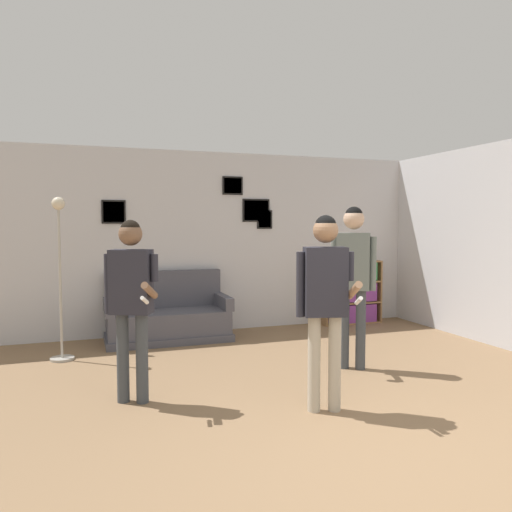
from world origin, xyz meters
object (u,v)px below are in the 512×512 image
floor_lamp (60,270)px  bottle_on_floor (144,348)px  couch (168,318)px  person_player_foreground_center (325,291)px  drinking_cup (349,258)px  person_watcher_holding_cup (353,268)px  person_player_foreground_left (131,291)px  bookshelf (350,292)px

floor_lamp → bottle_on_floor: floor_lamp is taller
couch → person_player_foreground_center: 3.33m
person_player_foreground_center → drinking_cup: 3.95m
person_watcher_holding_cup → bottle_on_floor: 2.73m
person_watcher_holding_cup → bottle_on_floor: person_watcher_holding_cup is taller
person_watcher_holding_cup → person_player_foreground_center: bearing=-130.2°
floor_lamp → person_watcher_holding_cup: (3.09, -1.46, 0.05)m
person_player_foreground_left → couch: bearing=73.5°
person_player_foreground_center → bottle_on_floor: (-1.27, 2.37, -0.96)m
bookshelf → floor_lamp: floor_lamp is taller
couch → person_player_foreground_left: bearing=-106.5°
person_watcher_holding_cup → bottle_on_floor: (-2.14, 1.33, -1.04)m
floor_lamp → person_watcher_holding_cup: size_ratio=1.07×
bookshelf → person_watcher_holding_cup: bearing=-119.5°
couch → bottle_on_floor: bearing=-118.8°
couch → drinking_cup: (2.99, 0.19, 0.77)m
person_watcher_holding_cup → drinking_cup: (1.26, 2.28, -0.06)m
bookshelf → floor_lamp: bearing=-169.3°
person_player_foreground_left → drinking_cup: size_ratio=17.15×
floor_lamp → person_player_foreground_center: floor_lamp is taller
couch → floor_lamp: (-1.36, -0.63, 0.78)m
floor_lamp → bookshelf: bearing=10.7°
couch → bookshelf: 3.03m
person_player_foreground_center → drinking_cup: (2.14, 3.32, 0.03)m
bookshelf → person_player_foreground_left: (-3.72, -2.56, 0.51)m
person_player_foreground_center → bottle_on_floor: 2.85m
person_player_foreground_left → bottle_on_floor: 1.88m
couch → floor_lamp: bearing=-155.0°
person_player_foreground_left → person_watcher_holding_cup: (2.43, 0.28, 0.11)m
person_player_foreground_left → bottle_on_floor: (0.28, 1.61, -0.93)m
bookshelf → person_watcher_holding_cup: (-1.29, -2.28, 0.62)m
floor_lamp → person_watcher_holding_cup: bearing=-25.3°
couch → person_watcher_holding_cup: 2.84m
person_player_foreground_left → bottle_on_floor: person_player_foreground_left is taller
bottle_on_floor → person_watcher_holding_cup: bearing=-31.9°
person_player_foreground_left → drinking_cup: (3.69, 2.56, 0.05)m
bookshelf → floor_lamp: 4.49m
couch → person_player_foreground_center: size_ratio=1.00×
bookshelf → floor_lamp: (-4.38, -0.83, 0.57)m
couch → person_player_foreground_left: (-0.70, -2.37, 0.71)m
floor_lamp → bottle_on_floor: bearing=-7.4°
couch → person_watcher_holding_cup: bearing=-50.5°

